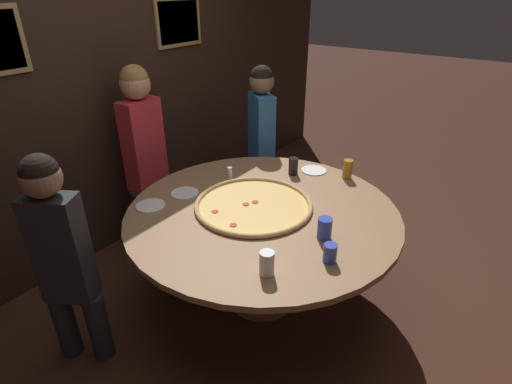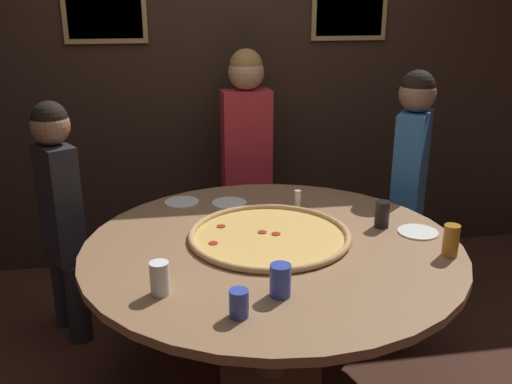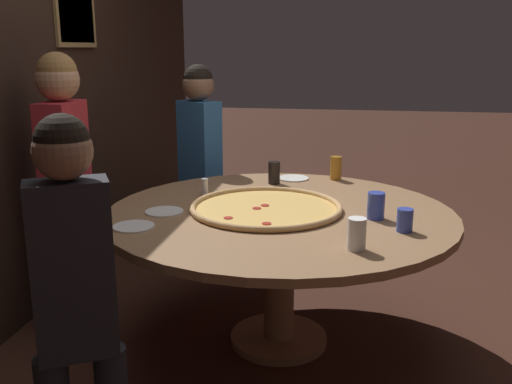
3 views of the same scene
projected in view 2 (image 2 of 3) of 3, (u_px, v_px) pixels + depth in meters
The scene contains 16 objects.
ground_plane at pixel (271, 376), 2.92m from camera, with size 24.00×24.00×0.00m, color #422319.
back_wall at pixel (231, 78), 3.88m from camera, with size 6.40×0.08×2.60m.
dining_table at pixel (272, 265), 2.71m from camera, with size 1.78×1.78×0.74m.
giant_pizza at pixel (270, 235), 2.74m from camera, with size 0.79×0.79×0.03m.
drink_cup_far_right at pixel (239, 303), 2.06m from camera, with size 0.07×0.07×0.11m, color #384CB7.
drink_cup_near_right at pixel (451, 241), 2.54m from camera, with size 0.07×0.07×0.15m, color #BC7A23.
drink_cup_far_left at pixel (160, 278), 2.21m from camera, with size 0.08×0.08×0.14m, color white.
drink_cup_by_shaker at pixel (382, 214), 2.85m from camera, with size 0.07×0.07×0.14m, color black.
drink_cup_front_edge at pixel (280, 280), 2.20m from camera, with size 0.08×0.08×0.13m, color #384CB7.
white_plate_left_side at pixel (418, 232), 2.80m from camera, with size 0.20×0.20×0.01m, color white.
white_plate_right_side at pixel (182, 202), 3.20m from camera, with size 0.19×0.19×0.01m, color white.
white_plate_far_back at pixel (229, 203), 3.19m from camera, with size 0.19×0.19×0.01m, color white.
condiment_shaker at pixel (298, 199), 3.12m from camera, with size 0.04×0.04×0.10m.
diner_side_right at pixel (60, 208), 3.06m from camera, with size 0.27×0.35×1.34m.
diner_centre_back at pixel (247, 151), 3.76m from camera, with size 0.39×0.23×1.53m.
diner_far_right at pixel (410, 174), 3.45m from camera, with size 0.31×0.37×1.44m.
Camera 2 is at (-0.48, -2.40, 1.86)m, focal length 40.00 mm.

